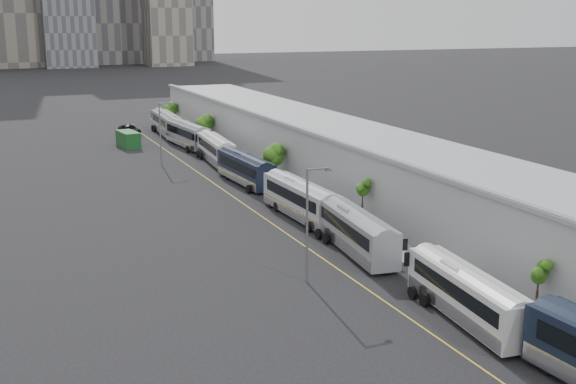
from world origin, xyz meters
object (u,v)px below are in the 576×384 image
bus_8 (166,125)px  bus_3 (356,235)px  shipping_container (128,139)px  bus_2 (467,299)px  bus_5 (245,172)px  suv (130,130)px  street_lamp_far (162,129)px  bus_4 (301,203)px  street_lamp_near (309,217)px  bus_6 (216,152)px  bus_7 (188,137)px

bus_8 → bus_3: bearing=-88.1°
shipping_container → bus_8: bearing=42.3°
bus_2 → bus_3: bearing=95.6°
bus_2 → bus_5: bus_5 is taller
bus_3 → bus_5: size_ratio=1.01×
bus_2 → bus_5: 43.86m
suv → street_lamp_far: bearing=-95.0°
bus_3 → bus_4: bearing=95.2°
bus_3 → shipping_container: (-7.96, 59.95, -0.34)m
shipping_container → bus_4: bearing=-87.8°
bus_3 → bus_8: (0.51, 69.91, 0.09)m
bus_4 → street_lamp_near: 18.32m
bus_3 → bus_4: size_ratio=0.98×
bus_2 → street_lamp_near: 12.99m
bus_6 → bus_5: bearing=-88.9°
bus_2 → street_lamp_far: 59.56m
bus_3 → shipping_container: bus_3 is taller
bus_4 → bus_8: bus_8 is taller
bus_5 → shipping_container: 32.54m
bus_8 → bus_7: bearing=-87.5°
bus_6 → suv: bus_6 is taller
street_lamp_near → bus_4: bearing=68.0°
bus_5 → bus_8: bus_8 is taller
bus_5 → bus_7: size_ratio=0.94×
bus_7 → street_lamp_far: (-6.91, -12.63, 3.30)m
bus_3 → street_lamp_far: 44.29m
street_lamp_near → street_lamp_far: street_lamp_near is taller
street_lamp_far → suv: (0.93, 28.43, -4.09)m
street_lamp_near → street_lamp_far: size_ratio=1.04×
bus_5 → street_lamp_far: 16.94m
street_lamp_far → street_lamp_near: bearing=-90.3°
bus_7 → street_lamp_far: street_lamp_far is taller
bus_6 → suv: 30.20m
bus_5 → suv: (-5.58, 43.69, -0.70)m
bus_5 → suv: bearing=94.5°
bus_8 → bus_6: bearing=-86.9°
bus_4 → bus_6: bearing=86.9°
bus_6 → bus_7: 13.72m
bus_2 → bus_4: 27.28m
street_lamp_near → bus_8: bearing=84.6°
bus_3 → street_lamp_far: (-6.37, 43.70, 3.38)m
bus_4 → suv: size_ratio=2.14×
bus_4 → bus_2: bearing=-92.0°
bus_7 → bus_3: bearing=-95.6°
bus_4 → street_lamp_near: size_ratio=1.48×
street_lamp_far → bus_2: bearing=-83.9°
street_lamp_near → suv: size_ratio=1.44×
street_lamp_far → bus_3: bearing=-81.7°
street_lamp_far → shipping_container: (-1.59, 16.25, -3.72)m
street_lamp_near → suv: bearing=89.1°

